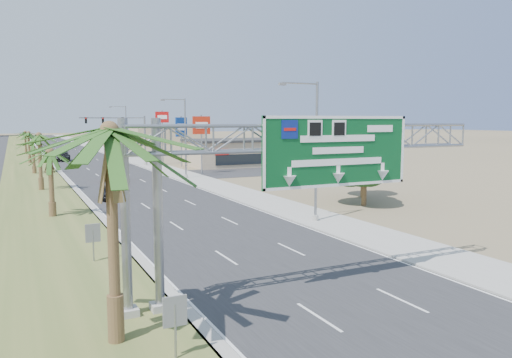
{
  "coord_description": "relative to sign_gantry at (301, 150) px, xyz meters",
  "views": [
    {
      "loc": [
        -11.92,
        -8.03,
        7.32
      ],
      "look_at": [
        -0.37,
        15.68,
        4.2
      ],
      "focal_mm": 35.0,
      "sensor_mm": 36.0,
      "label": 1
    }
  ],
  "objects": [
    {
      "name": "road",
      "position": [
        1.06,
        100.07,
        -6.05
      ],
      "size": [
        12.0,
        300.0,
        0.02
      ],
      "primitive_type": "cube",
      "color": "#28282B",
      "rests_on": "ground"
    },
    {
      "name": "sidewalk_right",
      "position": [
        9.56,
        100.07,
        -6.01
      ],
      "size": [
        4.0,
        300.0,
        0.1
      ],
      "primitive_type": "cube",
      "color": "#9E9B93",
      "rests_on": "ground"
    },
    {
      "name": "median_grass",
      "position": [
        -8.94,
        100.07,
        -6.0
      ],
      "size": [
        7.0,
        300.0,
        0.12
      ],
      "primitive_type": "cube",
      "color": "#4D5F2A",
      "rests_on": "ground"
    },
    {
      "name": "sign_gantry",
      "position": [
        0.0,
        0.0,
        0.0
      ],
      "size": [
        16.75,
        1.24,
        7.5
      ],
      "color": "gray",
      "rests_on": "ground"
    },
    {
      "name": "palm_near",
      "position": [
        -8.14,
        -1.93,
        0.87
      ],
      "size": [
        5.7,
        5.7,
        8.35
      ],
      "color": "brown",
      "rests_on": "ground"
    },
    {
      "name": "palm_row_b",
      "position": [
        -8.44,
        22.07,
        -1.16
      ],
      "size": [
        3.99,
        3.99,
        5.95
      ],
      "color": "brown",
      "rests_on": "ground"
    },
    {
      "name": "palm_row_c",
      "position": [
        -8.44,
        38.07,
        -0.39
      ],
      "size": [
        3.99,
        3.99,
        6.75
      ],
      "color": "brown",
      "rests_on": "ground"
    },
    {
      "name": "palm_row_d",
      "position": [
        -8.44,
        56.07,
        -1.64
      ],
      "size": [
        3.99,
        3.99,
        5.45
      ],
      "color": "brown",
      "rests_on": "ground"
    },
    {
      "name": "palm_row_e",
      "position": [
        -8.44,
        75.07,
        -0.97
      ],
      "size": [
        3.99,
        3.99,
        6.15
      ],
      "color": "brown",
      "rests_on": "ground"
    },
    {
      "name": "palm_row_f",
      "position": [
        -8.44,
        100.07,
        -1.35
      ],
      "size": [
        3.99,
        3.99,
        5.75
      ],
      "color": "brown",
      "rests_on": "ground"
    },
    {
      "name": "streetlight_near",
      "position": [
        8.36,
        12.07,
        -1.36
      ],
      "size": [
        3.27,
        0.44,
        10.0
      ],
      "color": "gray",
      "rests_on": "ground"
    },
    {
      "name": "streetlight_mid",
      "position": [
        8.36,
        42.07,
        -1.36
      ],
      "size": [
        3.27,
        0.44,
        10.0
      ],
      "color": "gray",
      "rests_on": "ground"
    },
    {
      "name": "streetlight_far",
      "position": [
        8.36,
        78.07,
        -1.36
      ],
      "size": [
        3.27,
        0.44,
        10.0
      ],
      "color": "gray",
      "rests_on": "ground"
    },
    {
      "name": "signal_mast",
      "position": [
        6.23,
        62.05,
        -1.21
      ],
      "size": [
        10.28,
        0.71,
        8.0
      ],
      "color": "gray",
      "rests_on": "ground"
    },
    {
      "name": "store_building",
      "position": [
        23.06,
        56.07,
        -4.06
      ],
      "size": [
        18.0,
        10.0,
        4.0
      ],
      "primitive_type": "cube",
      "color": "tan",
      "rests_on": "ground"
    },
    {
      "name": "oak_near",
      "position": [
        16.06,
        16.07,
        -1.53
      ],
      "size": [
        4.5,
        4.5,
        6.8
      ],
      "color": "brown",
      "rests_on": "ground"
    },
    {
      "name": "oak_far",
      "position": [
        19.06,
        20.07,
        -2.24
      ],
      "size": [
        3.5,
        3.5,
        5.6
      ],
      "color": "brown",
      "rests_on": "ground"
    },
    {
      "name": "median_signback_a",
      "position": [
        -6.74,
        -3.93,
        -4.61
      ],
      "size": [
        0.75,
        0.08,
        2.08
      ],
      "color": "gray",
      "rests_on": "ground"
    },
    {
      "name": "median_signback_b",
      "position": [
        -7.44,
        8.07,
        -4.61
      ],
      "size": [
        0.75,
        0.08,
        2.08
      ],
      "color": "gray",
      "rests_on": "ground"
    },
    {
      "name": "building_distant_right",
      "position": [
        31.06,
        130.07,
        -3.56
      ],
      "size": [
        20.0,
        12.0,
        5.0
      ],
      "primitive_type": "cube",
      "color": "tan",
      "rests_on": "ground"
    },
    {
      "name": "car_left_lane",
      "position": [
        -3.0,
        29.14,
        -5.38
      ],
      "size": [
        1.92,
        4.07,
        1.35
      ],
      "primitive_type": "imported",
      "rotation": [
        0.0,
        0.0,
        -0.09
      ],
      "color": "black",
      "rests_on": "ground"
    },
    {
      "name": "car_mid_lane",
      "position": [
        0.13,
        42.86,
        -5.31
      ],
      "size": [
        1.82,
        4.59,
        1.49
      ],
      "primitive_type": "imported",
      "rotation": [
        0.0,
        0.0,
        -0.06
      ],
      "color": "maroon",
      "rests_on": "ground"
    },
    {
      "name": "car_right_lane",
      "position": [
        4.13,
        63.65,
        -5.42
      ],
      "size": [
        2.35,
        4.71,
        1.28
      ],
      "primitive_type": "imported",
      "rotation": [
        0.0,
        0.0,
        -0.05
      ],
      "color": "gray",
      "rests_on": "ground"
    },
    {
      "name": "car_far",
      "position": [
        -2.79,
        77.78,
        -5.28
      ],
      "size": [
        2.86,
        5.62,
        1.56
      ],
      "primitive_type": "imported",
      "rotation": [
        0.0,
        0.0,
        -0.13
      ],
      "color": "black",
      "rests_on": "ground"
    },
    {
      "name": "pole_sign_red_near",
      "position": [
        12.17,
        46.23,
        0.18
      ],
      "size": [
        2.42,
        0.58,
        8.04
      ],
      "color": "gray",
      "rests_on": "ground"
    },
    {
      "name": "pole_sign_blue",
      "position": [
        13.07,
        58.07,
        -0.14
      ],
      "size": [
        2.01,
        0.83,
        7.95
      ],
      "color": "gray",
      "rests_on": "ground"
    },
    {
      "name": "pole_sign_red_far",
      "position": [
        11.52,
        63.5,
        1.01
      ],
      "size": [
        2.19,
        0.94,
        8.93
      ],
      "color": "gray",
      "rests_on": "ground"
    }
  ]
}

